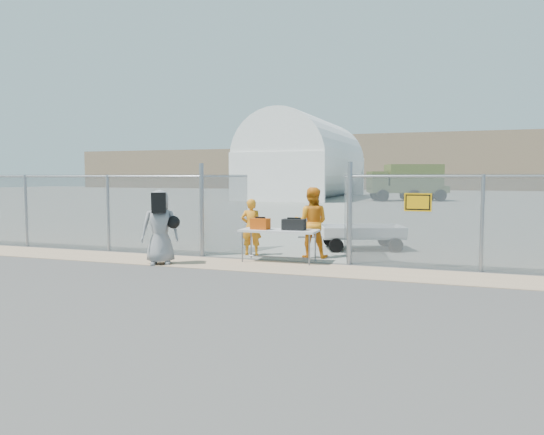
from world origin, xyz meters
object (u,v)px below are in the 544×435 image
at_px(folding_table, 279,246).
at_px(security_worker_right, 312,223).
at_px(visitor, 160,227).
at_px(security_worker_left, 251,227).
at_px(utility_trailer, 361,237).

distance_m(folding_table, security_worker_right, 1.23).
height_order(security_worker_right, visitor, security_worker_right).
relative_size(security_worker_right, visitor, 1.02).
xyz_separation_m(security_worker_left, visitor, (-1.55, -2.10, 0.14)).
xyz_separation_m(security_worker_left, utility_trailer, (2.61, 2.19, -0.40)).
bearing_deg(security_worker_left, utility_trailer, -151.10).
bearing_deg(security_worker_left, folding_table, 132.15).
relative_size(folding_table, utility_trailer, 0.63).
bearing_deg(visitor, security_worker_right, 9.21).
relative_size(folding_table, security_worker_right, 1.04).
height_order(folding_table, security_worker_right, security_worker_right).
bearing_deg(security_worker_right, folding_table, 50.98).
height_order(security_worker_right, utility_trailer, security_worker_right).
bearing_deg(folding_table, visitor, -155.70).
distance_m(folding_table, visitor, 2.97).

